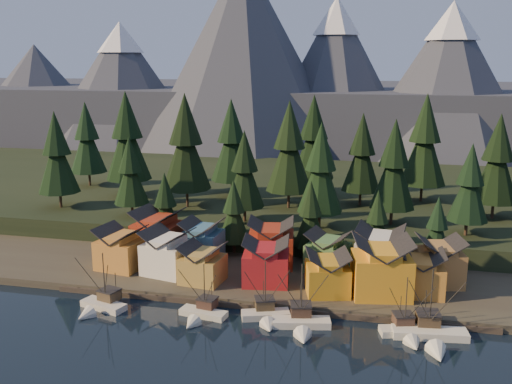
% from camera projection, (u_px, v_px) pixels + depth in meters
% --- Properties ---
extents(ground, '(500.00, 500.00, 0.00)m').
position_uv_depth(ground, '(242.00, 351.00, 87.32)').
color(ground, black).
rests_on(ground, ground).
extents(shore_strip, '(400.00, 50.00, 1.50)m').
position_uv_depth(shore_strip, '(287.00, 260.00, 125.13)').
color(shore_strip, '#383129').
rests_on(shore_strip, ground).
extents(hillside, '(420.00, 100.00, 6.00)m').
position_uv_depth(hillside, '(315.00, 198.00, 172.09)').
color(hillside, black).
rests_on(hillside, ground).
extents(dock, '(80.00, 4.00, 1.00)m').
position_uv_depth(dock, '(264.00, 304.00, 102.87)').
color(dock, '#453C31').
rests_on(dock, ground).
extents(mountain_ridge, '(560.00, 190.00, 90.00)m').
position_uv_depth(mountain_ridge, '(339.00, 96.00, 285.13)').
color(mountain_ridge, '#484C5D').
rests_on(mountain_ridge, ground).
extents(boat_0, '(9.26, 9.87, 11.51)m').
position_uv_depth(boat_0, '(99.00, 298.00, 101.05)').
color(boat_0, beige).
rests_on(boat_0, ground).
extents(boat_2, '(8.90, 9.42, 10.52)m').
position_uv_depth(boat_2, '(201.00, 307.00, 98.03)').
color(boat_2, beige).
rests_on(boat_2, ground).
extents(boat_3, '(9.02, 9.63, 11.26)m').
position_uv_depth(boat_3, '(266.00, 308.00, 97.23)').
color(boat_3, beige).
rests_on(boat_3, ground).
extents(boat_4, '(10.39, 10.94, 11.92)m').
position_uv_depth(boat_4, '(302.00, 316.00, 94.08)').
color(boat_4, beige).
rests_on(boat_4, ground).
extents(boat_5, '(8.94, 9.47, 10.72)m').
position_uv_depth(boat_5, '(408.00, 325.00, 91.40)').
color(boat_5, beige).
rests_on(boat_5, ground).
extents(boat_6, '(12.48, 13.34, 12.59)m').
position_uv_depth(boat_6, '(432.00, 328.00, 89.92)').
color(boat_6, silver).
rests_on(boat_6, ground).
extents(house_front_0, '(9.94, 9.55, 8.73)m').
position_uv_depth(house_front_0, '(121.00, 247.00, 117.17)').
color(house_front_0, '#C17D31').
rests_on(house_front_0, shore_strip).
extents(house_front_1, '(10.31, 10.04, 9.07)m').
position_uv_depth(house_front_1, '(167.00, 251.00, 114.18)').
color(house_front_1, white).
rests_on(house_front_1, shore_strip).
extents(house_front_2, '(8.48, 8.53, 7.46)m').
position_uv_depth(house_front_2, '(203.00, 262.00, 109.98)').
color(house_front_2, '#AC893D').
rests_on(house_front_2, shore_strip).
extents(house_front_3, '(9.69, 9.34, 8.79)m').
position_uv_depth(house_front_3, '(266.00, 260.00, 109.21)').
color(house_front_3, maroon).
rests_on(house_front_3, shore_strip).
extents(house_front_4, '(9.41, 9.85, 7.83)m').
position_uv_depth(house_front_4, '(328.00, 272.00, 104.59)').
color(house_front_4, orange).
rests_on(house_front_4, shore_strip).
extents(house_front_5, '(11.75, 11.00, 10.77)m').
position_uv_depth(house_front_5, '(382.00, 266.00, 103.30)').
color(house_front_5, orange).
rests_on(house_front_5, shore_strip).
extents(house_front_6, '(8.57, 8.14, 8.20)m').
position_uv_depth(house_front_6, '(421.00, 272.00, 104.14)').
color(house_front_6, '#BA7A2F').
rests_on(house_front_6, shore_strip).
extents(house_back_0, '(10.76, 10.43, 10.38)m').
position_uv_depth(house_back_0, '(158.00, 232.00, 124.45)').
color(house_back_0, maroon).
rests_on(house_back_0, shore_strip).
extents(house_back_1, '(8.52, 8.61, 8.92)m').
position_uv_depth(house_back_1, '(202.00, 240.00, 121.40)').
color(house_back_1, '#3B6B8C').
rests_on(house_back_1, shore_strip).
extents(house_back_2, '(10.40, 9.76, 9.82)m').
position_uv_depth(house_back_2, '(271.00, 242.00, 118.62)').
color(house_back_2, maroon).
rests_on(house_back_2, shore_strip).
extents(house_back_3, '(9.62, 8.97, 8.26)m').
position_uv_depth(house_back_3, '(328.00, 251.00, 115.45)').
color(house_back_3, '#4C7C43').
rests_on(house_back_3, shore_strip).
extents(house_back_4, '(10.00, 9.66, 10.04)m').
position_uv_depth(house_back_4, '(380.00, 250.00, 112.94)').
color(house_back_4, silver).
rests_on(house_back_4, shore_strip).
extents(house_back_5, '(9.60, 9.68, 9.16)m').
position_uv_depth(house_back_5, '(440.00, 260.00, 108.74)').
color(house_back_5, '#A5733A').
rests_on(house_back_5, shore_strip).
extents(tree_hill_0, '(10.76, 10.76, 25.07)m').
position_uv_depth(tree_hill_0, '(57.00, 155.00, 145.77)').
color(tree_hill_0, '#332319').
rests_on(tree_hill_0, hillside).
extents(tree_hill_1, '(12.66, 12.66, 29.49)m').
position_uv_depth(tree_hill_1, '(127.00, 139.00, 157.80)').
color(tree_hill_1, '#332319').
rests_on(tree_hill_1, hillside).
extents(tree_hill_2, '(8.54, 8.54, 19.89)m').
position_uv_depth(tree_hill_2, '(130.00, 173.00, 137.81)').
color(tree_hill_2, '#332319').
rests_on(tree_hill_2, hillside).
extents(tree_hill_3, '(12.69, 12.69, 29.57)m').
position_uv_depth(tree_hill_3, '(186.00, 146.00, 145.82)').
color(tree_hill_3, '#332319').
rests_on(tree_hill_3, hillside).
extents(tree_hill_4, '(11.72, 11.72, 27.30)m').
position_uv_depth(tree_hill_4, '(232.00, 143.00, 158.60)').
color(tree_hill_4, '#332319').
rests_on(tree_hill_4, hillside).
extents(tree_hill_5, '(9.37, 9.37, 21.82)m').
position_uv_depth(tree_hill_5, '(245.00, 172.00, 133.36)').
color(tree_hill_5, '#332319').
rests_on(tree_hill_5, hillside).
extents(tree_hill_6, '(11.96, 11.96, 27.86)m').
position_uv_depth(tree_hill_6, '(289.00, 150.00, 145.11)').
color(tree_hill_6, '#332319').
rests_on(tree_hill_6, hillside).
extents(tree_hill_7, '(10.43, 10.43, 24.30)m').
position_uv_depth(tree_hill_7, '(320.00, 171.00, 127.23)').
color(tree_hill_7, '#332319').
rests_on(tree_hill_7, hillside).
extents(tree_hill_8, '(10.47, 10.47, 24.38)m').
position_uv_depth(tree_hill_8, '(362.00, 155.00, 148.25)').
color(tree_hill_8, '#332319').
rests_on(tree_hill_8, hillside).
extents(tree_hill_9, '(10.62, 10.62, 24.75)m').
position_uv_depth(tree_hill_9, '(394.00, 168.00, 130.32)').
color(tree_hill_9, '#332319').
rests_on(tree_hill_9, hillside).
extents(tree_hill_10, '(12.52, 12.52, 29.17)m').
position_uv_depth(tree_hill_10, '(425.00, 143.00, 151.76)').
color(tree_hill_10, '#332319').
rests_on(tree_hill_10, hillside).
extents(tree_hill_11, '(8.77, 8.77, 20.43)m').
position_uv_depth(tree_hill_11, '(470.00, 186.00, 122.62)').
color(tree_hill_11, '#332319').
rests_on(tree_hill_11, hillside).
extents(tree_hill_12, '(10.94, 10.94, 25.48)m').
position_uv_depth(tree_hill_12, '(497.00, 162.00, 135.44)').
color(tree_hill_12, '#332319').
rests_on(tree_hill_12, hillside).
extents(tree_hill_15, '(12.14, 12.14, 28.28)m').
position_uv_depth(tree_hill_15, '(313.00, 140.00, 160.32)').
color(tree_hill_15, '#332319').
rests_on(tree_hill_15, hillside).
extents(tree_hill_16, '(10.98, 10.98, 25.58)m').
position_uv_depth(tree_hill_16, '(87.00, 140.00, 171.70)').
color(tree_hill_16, '#332319').
rests_on(tree_hill_16, hillside).
extents(tree_shore_0, '(7.54, 7.54, 17.57)m').
position_uv_depth(tree_shore_0, '(165.00, 207.00, 128.90)').
color(tree_shore_0, '#332319').
rests_on(tree_shore_0, shore_strip).
extents(tree_shore_1, '(7.19, 7.19, 16.74)m').
position_uv_depth(tree_shore_1, '(234.00, 213.00, 125.51)').
color(tree_shore_1, '#332319').
rests_on(tree_shore_1, shore_strip).
extents(tree_shore_2, '(7.41, 7.41, 17.26)m').
position_uv_depth(tree_shore_2, '(310.00, 216.00, 121.74)').
color(tree_shore_2, '#332319').
rests_on(tree_shore_2, shore_strip).
extents(tree_shore_3, '(6.88, 6.88, 16.03)m').
position_uv_depth(tree_shore_3, '(377.00, 224.00, 118.83)').
color(tree_shore_3, '#332319').
rests_on(tree_shore_3, shore_strip).
extents(tree_shore_4, '(6.56, 6.56, 15.27)m').
position_uv_depth(tree_shore_4, '(437.00, 229.00, 116.31)').
color(tree_shore_4, '#332319').
rests_on(tree_shore_4, shore_strip).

